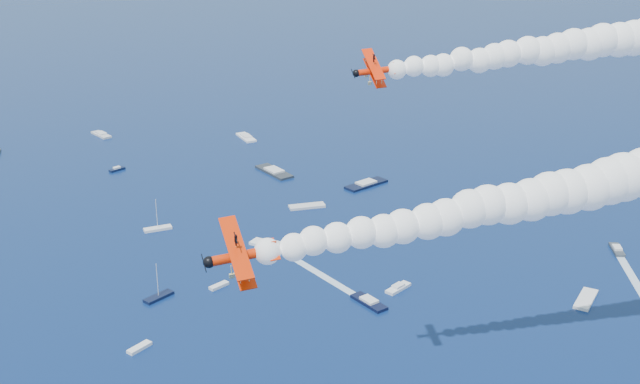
{
  "coord_description": "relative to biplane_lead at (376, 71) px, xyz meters",
  "views": [
    {
      "loc": [
        13.54,
        -83.25,
        89.49
      ],
      "look_at": [
        6.01,
        18.59,
        50.08
      ],
      "focal_mm": 47.26,
      "sensor_mm": 36.0,
      "label": 1
    }
  ],
  "objects": [
    {
      "name": "smoke_trail_trail",
      "position": [
        17.07,
        -30.9,
        -7.98
      ],
      "size": [
        68.96,
        49.55,
        12.14
      ],
      "primitive_type": null,
      "rotation": [
        0.0,
        0.0,
        3.51
      ],
      "color": "white"
    },
    {
      "name": "smoke_trail_lead",
      "position": [
        31.54,
        9.36,
        2.53
      ],
      "size": [
        68.6,
        41.43,
        12.14
      ],
      "primitive_type": null,
      "rotation": [
        0.0,
        0.0,
        3.43
      ],
      "color": "white"
    },
    {
      "name": "boat_wakes",
      "position": [
        -10.87,
        33.05,
        -61.31
      ],
      "size": [
        153.84,
        96.05,
        0.04
      ],
      "color": "white",
      "rests_on": "ground"
    },
    {
      "name": "spectator_boats",
      "position": [
        -7.95,
        83.52,
        -60.99
      ],
      "size": [
        242.92,
        165.18,
        0.7
      ],
      "color": "silver",
      "rests_on": "ground"
    },
    {
      "name": "biplane_lead",
      "position": [
        0.0,
        0.0,
        0.0
      ],
      "size": [
        9.18,
        10.7,
        7.88
      ],
      "primitive_type": null,
      "rotation": [
        -0.4,
        0.07,
        3.43
      ],
      "color": "#FF2705"
    },
    {
      "name": "biplane_trail",
      "position": [
        -13.6,
        -42.82,
        -10.51
      ],
      "size": [
        11.23,
        12.74,
        9.18
      ],
      "primitive_type": null,
      "rotation": [
        -0.41,
        0.07,
        3.51
      ],
      "color": "red"
    }
  ]
}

